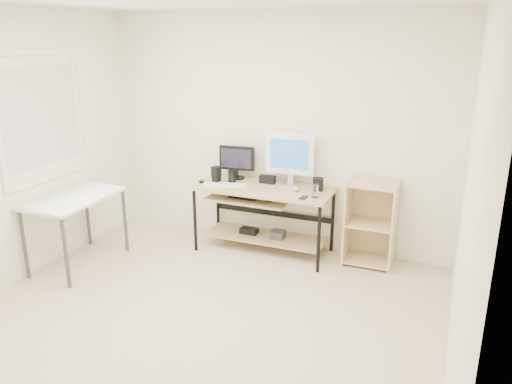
{
  "coord_description": "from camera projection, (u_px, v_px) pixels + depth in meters",
  "views": [
    {
      "loc": [
        1.89,
        -3.17,
        2.34
      ],
      "look_at": [
        0.05,
        1.3,
        0.81
      ],
      "focal_mm": 35.0,
      "sensor_mm": 36.0,
      "label": 1
    }
  ],
  "objects": [
    {
      "name": "speaker_right",
      "position": [
        318.0,
        184.0,
        5.3
      ],
      "size": [
        0.13,
        0.13,
        0.13
      ],
      "primitive_type": "cube",
      "rotation": [
        0.0,
        0.0,
        0.24
      ],
      "color": "black",
      "rests_on": "desk"
    },
    {
      "name": "keyboard",
      "position": [
        225.0,
        185.0,
        5.47
      ],
      "size": [
        0.5,
        0.29,
        0.02
      ],
      "primitive_type": "cube",
      "rotation": [
        0.0,
        0.0,
        0.34
      ],
      "color": "white",
      "rests_on": "desk"
    },
    {
      "name": "white_imac",
      "position": [
        290.0,
        155.0,
        5.42
      ],
      "size": [
        0.54,
        0.17,
        0.58
      ],
      "rotation": [
        0.0,
        0.0,
        0.05
      ],
      "color": "silver",
      "rests_on": "desk"
    },
    {
      "name": "audio_controller",
      "position": [
        232.0,
        177.0,
        5.55
      ],
      "size": [
        0.08,
        0.06,
        0.15
      ],
      "primitive_type": "cube",
      "rotation": [
        0.0,
        0.0,
        -0.2
      ],
      "color": "black",
      "rests_on": "desk"
    },
    {
      "name": "desk",
      "position": [
        262.0,
        205.0,
        5.5
      ],
      "size": [
        1.5,
        0.65,
        0.75
      ],
      "color": "tan",
      "rests_on": "ground"
    },
    {
      "name": "smartphone",
      "position": [
        304.0,
        198.0,
        5.06
      ],
      "size": [
        0.08,
        0.13,
        0.01
      ],
      "primitive_type": "cube",
      "rotation": [
        0.0,
        0.0,
        -0.1
      ],
      "color": "black",
      "rests_on": "desk"
    },
    {
      "name": "coaster",
      "position": [
        315.0,
        197.0,
        5.08
      ],
      "size": [
        0.1,
        0.1,
        0.01
      ],
      "primitive_type": "cylinder",
      "rotation": [
        0.0,
        0.0,
        0.17
      ],
      "color": "olive",
      "rests_on": "desk"
    },
    {
      "name": "black_monitor",
      "position": [
        237.0,
        160.0,
        5.68
      ],
      "size": [
        0.42,
        0.17,
        0.38
      ],
      "rotation": [
        0.0,
        0.0,
        0.1
      ],
      "color": "black",
      "rests_on": "desk"
    },
    {
      "name": "speaker_left",
      "position": [
        216.0,
        174.0,
        5.61
      ],
      "size": [
        0.1,
        0.1,
        0.17
      ],
      "rotation": [
        0.0,
        0.0,
        -0.23
      ],
      "color": "black",
      "rests_on": "desk"
    },
    {
      "name": "room",
      "position": [
        172.0,
        172.0,
        3.88
      ],
      "size": [
        4.01,
        4.01,
        2.62
      ],
      "color": "beige",
      "rests_on": "ground"
    },
    {
      "name": "shelf_unit",
      "position": [
        371.0,
        222.0,
        5.24
      ],
      "size": [
        0.5,
        0.4,
        0.9
      ],
      "color": "beige",
      "rests_on": "ground"
    },
    {
      "name": "drinking_glass",
      "position": [
        315.0,
        191.0,
        5.06
      ],
      "size": [
        0.08,
        0.08,
        0.13
      ],
      "primitive_type": "cylinder",
      "rotation": [
        0.0,
        0.0,
        0.17
      ],
      "color": "white",
      "rests_on": "coaster"
    },
    {
      "name": "center_speaker",
      "position": [
        268.0,
        179.0,
        5.56
      ],
      "size": [
        0.18,
        0.08,
        0.09
      ],
      "primitive_type": "cube",
      "rotation": [
        0.0,
        0.0,
        -0.03
      ],
      "color": "black",
      "rests_on": "desk"
    },
    {
      "name": "side_table",
      "position": [
        74.0,
        204.0,
        5.12
      ],
      "size": [
        0.6,
        1.0,
        0.75
      ],
      "color": "white",
      "rests_on": "ground"
    },
    {
      "name": "mouse",
      "position": [
        296.0,
        188.0,
        5.31
      ],
      "size": [
        0.12,
        0.15,
        0.04
      ],
      "primitive_type": "ellipsoid",
      "rotation": [
        0.0,
        0.0,
        0.41
      ],
      "color": "#B9B9BE",
      "rests_on": "desk"
    },
    {
      "name": "volume_puck",
      "position": [
        202.0,
        182.0,
        5.58
      ],
      "size": [
        0.08,
        0.08,
        0.03
      ],
      "primitive_type": "cylinder",
      "rotation": [
        0.0,
        0.0,
        -0.32
      ],
      "color": "black",
      "rests_on": "desk"
    }
  ]
}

